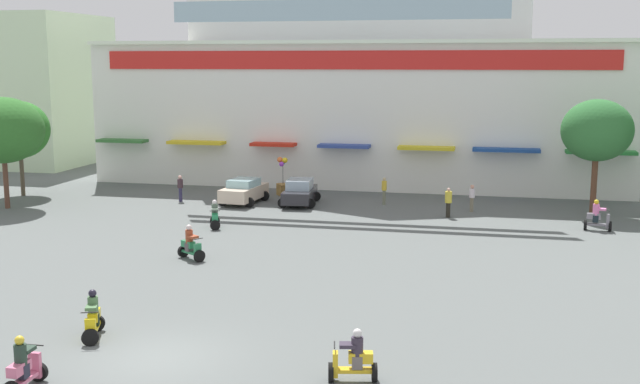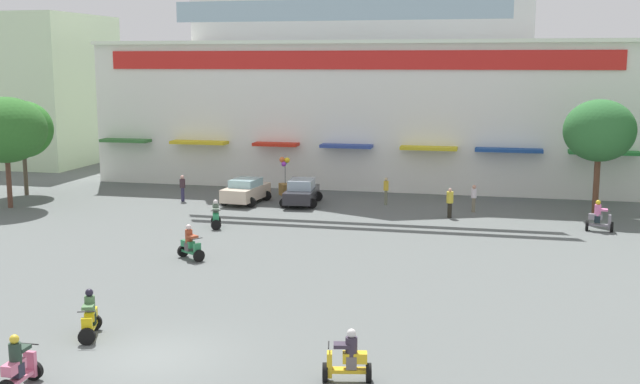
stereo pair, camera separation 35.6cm
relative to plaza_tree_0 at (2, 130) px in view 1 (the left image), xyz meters
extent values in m
plane|color=#585E5C|center=(18.32, -6.70, -4.56)|extent=(128.00, 128.00, 0.00)
cube|color=white|center=(18.32, 15.77, 0.24)|extent=(36.35, 10.93, 9.61)
cube|color=white|center=(18.32, 16.32, 8.11)|extent=(22.79, 9.84, 6.13)
cube|color=red|center=(18.32, 10.24, 4.00)|extent=(33.45, 0.12, 1.20)
cube|color=white|center=(18.32, 10.20, 5.16)|extent=(36.35, 0.70, 0.24)
cube|color=#346E34|center=(2.51, 9.75, -1.52)|extent=(3.47, 1.10, 0.20)
cube|color=gold|center=(7.96, 9.75, -1.52)|extent=(3.91, 1.10, 0.20)
cube|color=red|center=(13.39, 9.75, -1.52)|extent=(2.99, 1.10, 0.20)
cube|color=#2E4493|center=(18.17, 9.75, -1.52)|extent=(3.37, 1.10, 0.20)
cube|color=gold|center=(23.48, 9.75, -1.52)|extent=(3.58, 1.10, 0.20)
cube|color=navy|center=(28.43, 9.75, -1.52)|extent=(4.10, 1.10, 0.20)
cube|color=#297C36|center=(34.01, 9.75, -1.52)|extent=(4.11, 1.10, 0.20)
cube|color=#99B7C6|center=(18.32, 5.89, 6.88)|extent=(20.05, 0.08, 1.23)
cube|color=beige|center=(-10.70, 18.79, 1.56)|extent=(11.26, 10.82, 12.25)
cylinder|color=brown|center=(0.00, 0.00, -3.08)|extent=(0.29, 0.29, 2.96)
ellipsoid|color=#2C6526|center=(0.00, 0.00, 0.01)|extent=(4.61, 4.89, 3.82)
cylinder|color=brown|center=(-1.65, 4.09, -3.10)|extent=(0.26, 0.26, 2.93)
ellipsoid|color=#2D7327|center=(-1.65, 4.09, -0.34)|extent=(3.70, 3.99, 3.62)
cylinder|color=brown|center=(33.18, 5.42, -2.87)|extent=(0.33, 0.33, 3.38)
ellipsoid|color=#2D6831|center=(33.18, 5.42, 0.18)|extent=(3.89, 3.62, 3.43)
cube|color=beige|center=(13.02, 4.54, -3.91)|extent=(2.07, 3.98, 0.77)
cube|color=#92BEC4|center=(13.02, 4.54, -3.30)|extent=(1.65, 2.05, 0.45)
cylinder|color=black|center=(12.28, 5.80, -4.26)|extent=(0.61, 0.22, 0.60)
cylinder|color=black|center=(13.98, 5.64, -4.26)|extent=(0.61, 0.22, 0.60)
cylinder|color=black|center=(12.05, 3.44, -4.26)|extent=(0.61, 0.22, 0.60)
cylinder|color=black|center=(13.75, 3.27, -4.26)|extent=(0.61, 0.22, 0.60)
cube|color=#29282D|center=(16.41, 4.89, -3.95)|extent=(2.00, 4.06, 0.68)
cube|color=#98AEBF|center=(16.41, 4.89, -3.32)|extent=(1.58, 2.09, 0.57)
cylinder|color=black|center=(15.48, 6.02, -4.26)|extent=(0.61, 0.22, 0.60)
cylinder|color=black|center=(17.11, 6.17, -4.26)|extent=(0.61, 0.22, 0.60)
cylinder|color=black|center=(15.71, 3.60, -4.26)|extent=(0.61, 0.22, 0.60)
cylinder|color=black|center=(17.34, 3.75, -4.26)|extent=(0.61, 0.22, 0.60)
cylinder|color=black|center=(23.57, -20.23, -4.30)|extent=(0.25, 0.54, 0.52)
cylinder|color=black|center=(24.71, -19.99, -4.30)|extent=(0.25, 0.54, 0.52)
cube|color=yellow|center=(24.14, -20.11, -4.24)|extent=(1.06, 0.49, 0.10)
cube|color=yellow|center=(24.35, -20.07, -3.87)|extent=(0.70, 0.43, 0.28)
cube|color=yellow|center=(23.69, -20.21, -4.08)|extent=(0.20, 0.34, 0.67)
cylinder|color=black|center=(23.66, -20.21, -3.53)|extent=(0.14, 0.52, 0.04)
cube|color=#6A605D|center=(24.26, -20.09, -3.99)|extent=(0.34, 0.37, 0.36)
cylinder|color=#362D3C|center=(24.26, -20.09, -3.56)|extent=(0.38, 0.38, 0.50)
sphere|color=silver|center=(24.26, -20.09, -3.20)|extent=(0.25, 0.25, 0.25)
cube|color=#362D3C|center=(24.01, -20.14, -3.54)|extent=(0.50, 0.42, 0.10)
cylinder|color=black|center=(15.93, -19.23, -4.30)|extent=(0.54, 0.31, 0.52)
cylinder|color=black|center=(15.48, -18.01, -4.30)|extent=(0.54, 0.31, 0.52)
cube|color=gold|center=(15.70, -18.62, -4.24)|extent=(0.66, 1.17, 0.10)
cube|color=gold|center=(15.62, -18.40, -3.89)|extent=(0.53, 0.79, 0.28)
cube|color=gold|center=(15.88, -19.11, -4.09)|extent=(0.35, 0.24, 0.66)
cylinder|color=black|center=(15.89, -19.13, -3.55)|extent=(0.50, 0.21, 0.04)
cube|color=black|center=(15.66, -18.49, -4.01)|extent=(0.40, 0.37, 0.36)
cylinder|color=#486D43|center=(15.66, -18.49, -3.55)|extent=(0.41, 0.41, 0.56)
sphere|color=black|center=(15.66, -18.49, -3.15)|extent=(0.25, 0.25, 0.25)
cube|color=#486D43|center=(15.76, -18.76, -3.52)|extent=(0.47, 0.53, 0.10)
cylinder|color=black|center=(15.89, -21.93, -4.30)|extent=(0.52, 0.16, 0.52)
cube|color=#D6688A|center=(15.91, -22.57, -4.24)|extent=(0.32, 1.13, 0.10)
cube|color=#D6688A|center=(15.91, -22.80, -3.85)|extent=(0.32, 0.72, 0.28)
cube|color=#D6688A|center=(15.89, -22.06, -4.06)|extent=(0.32, 0.15, 0.70)
cylinder|color=black|center=(15.89, -22.03, -3.51)|extent=(0.52, 0.05, 0.04)
cube|color=#2A2A3A|center=(15.91, -22.69, -3.97)|extent=(0.33, 0.29, 0.36)
cylinder|color=#26392E|center=(15.91, -22.69, -3.51)|extent=(0.33, 0.33, 0.54)
sphere|color=gold|center=(15.91, -22.69, -3.13)|extent=(0.25, 0.25, 0.25)
cube|color=#26392E|center=(15.90, -22.41, -3.49)|extent=(0.35, 0.45, 0.10)
cylinder|color=black|center=(33.53, 1.07, -4.30)|extent=(0.19, 0.53, 0.52)
cylinder|color=black|center=(32.35, 1.17, -4.30)|extent=(0.19, 0.53, 0.52)
cube|color=slate|center=(32.94, 1.12, -4.24)|extent=(1.06, 0.37, 0.10)
cube|color=slate|center=(32.73, 1.14, -3.82)|extent=(0.69, 0.36, 0.28)
cube|color=slate|center=(33.41, 1.08, -4.04)|extent=(0.17, 0.33, 0.72)
cylinder|color=black|center=(33.44, 1.08, -3.48)|extent=(0.08, 0.52, 0.04)
cube|color=#1A252B|center=(32.82, 1.13, -3.94)|extent=(0.31, 0.34, 0.36)
cylinder|color=pink|center=(32.82, 1.13, -3.48)|extent=(0.35, 0.35, 0.57)
sphere|color=gold|center=(32.82, 1.13, -3.09)|extent=(0.25, 0.25, 0.25)
cube|color=pink|center=(33.08, 1.11, -3.45)|extent=(0.47, 0.38, 0.10)
cylinder|color=black|center=(13.96, -3.04, -4.30)|extent=(0.54, 0.32, 0.52)
cylinder|color=black|center=(13.54, -1.95, -4.30)|extent=(0.54, 0.32, 0.52)
cube|color=#288D56|center=(13.75, -2.49, -4.24)|extent=(0.63, 1.06, 0.10)
cube|color=#288D56|center=(13.68, -2.30, -3.91)|extent=(0.51, 0.72, 0.28)
cube|color=#288D56|center=(13.92, -2.93, -4.10)|extent=(0.35, 0.25, 0.64)
cylinder|color=black|center=(13.93, -2.95, -3.57)|extent=(0.50, 0.22, 0.04)
cube|color=black|center=(13.71, -2.38, -4.03)|extent=(0.40, 0.38, 0.36)
cylinder|color=#516454|center=(13.71, -2.38, -3.60)|extent=(0.41, 0.41, 0.51)
sphere|color=silver|center=(13.71, -2.38, -3.23)|extent=(0.25, 0.25, 0.25)
cube|color=#516454|center=(13.80, -2.62, -3.57)|extent=(0.47, 0.53, 0.10)
cylinder|color=black|center=(15.51, -9.18, -4.30)|extent=(0.40, 0.51, 0.52)
cylinder|color=black|center=(14.50, -8.53, -4.30)|extent=(0.40, 0.51, 0.52)
cube|color=#287A4B|center=(15.01, -8.86, -4.24)|extent=(1.04, 0.81, 0.10)
cube|color=#287A4B|center=(14.83, -8.74, -3.90)|extent=(0.73, 0.62, 0.28)
cube|color=#287A4B|center=(15.41, -9.12, -4.09)|extent=(0.29, 0.34, 0.65)
cylinder|color=black|center=(15.43, -9.13, -3.56)|extent=(0.31, 0.46, 0.04)
cube|color=#514A4C|center=(14.91, -8.79, -4.02)|extent=(0.41, 0.42, 0.36)
cylinder|color=#994228|center=(14.91, -8.79, -3.55)|extent=(0.44, 0.44, 0.58)
sphere|color=silver|center=(14.91, -8.79, -3.15)|extent=(0.25, 0.25, 0.25)
cube|color=#994228|center=(15.13, -8.94, -3.52)|extent=(0.55, 0.52, 0.10)
cylinder|color=#756B57|center=(26.55, 4.79, -4.15)|extent=(0.28, 0.28, 0.83)
cylinder|color=silver|center=(26.55, 4.79, -3.48)|extent=(0.46, 0.46, 0.52)
sphere|color=tan|center=(26.55, 4.79, -3.10)|extent=(0.22, 0.22, 0.22)
cylinder|color=#6B6E57|center=(21.36, 5.91, -4.12)|extent=(0.24, 0.24, 0.88)
cylinder|color=gold|center=(21.36, 5.91, -3.40)|extent=(0.38, 0.38, 0.56)
sphere|color=tan|center=(21.36, 5.91, -3.02)|extent=(0.21, 0.21, 0.21)
cylinder|color=#2E2A4A|center=(9.04, 4.25, -4.14)|extent=(0.29, 0.29, 0.85)
cylinder|color=#3A282E|center=(9.04, 4.25, -3.45)|extent=(0.46, 0.46, 0.53)
sphere|color=tan|center=(9.04, 4.25, -3.06)|extent=(0.24, 0.24, 0.24)
cylinder|color=black|center=(25.33, 2.89, -4.15)|extent=(0.25, 0.25, 0.82)
cylinder|color=gold|center=(25.33, 2.89, -3.43)|extent=(0.40, 0.40, 0.62)
sphere|color=tan|center=(25.33, 2.89, -3.02)|extent=(0.20, 0.20, 0.20)
cube|color=olive|center=(14.59, 7.74, -4.19)|extent=(1.01, 1.08, 0.75)
cylinder|color=#4C4C4C|center=(14.59, 7.74, -3.21)|extent=(0.04, 0.04, 1.20)
sphere|color=yellow|center=(14.73, 7.72, -2.28)|extent=(0.35, 0.35, 0.35)
sphere|color=#419CD6|center=(14.56, 7.94, -2.42)|extent=(0.31, 0.31, 0.31)
sphere|color=orange|center=(14.40, 7.74, -2.26)|extent=(0.36, 0.36, 0.36)
sphere|color=purple|center=(14.57, 7.49, -2.51)|extent=(0.31, 0.31, 0.31)
camera|label=1|loc=(27.59, -39.54, 3.94)|focal=43.58mm
camera|label=2|loc=(27.94, -39.46, 3.94)|focal=43.58mm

